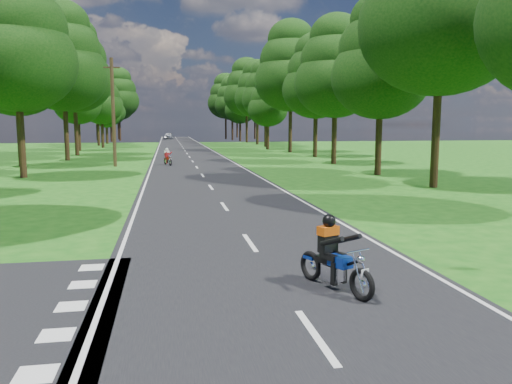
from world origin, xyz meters
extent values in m
plane|color=#165313|center=(0.00, 0.00, 0.00)|extent=(160.00, 160.00, 0.00)
cube|color=black|center=(0.00, 50.00, 0.01)|extent=(7.00, 140.00, 0.02)
cube|color=silver|center=(0.00, -4.00, 0.02)|extent=(0.12, 2.00, 0.01)
cube|color=silver|center=(0.00, 2.00, 0.02)|extent=(0.12, 2.00, 0.01)
cube|color=silver|center=(0.00, 8.00, 0.02)|extent=(0.12, 2.00, 0.01)
cube|color=silver|center=(0.00, 14.00, 0.02)|extent=(0.12, 2.00, 0.01)
cube|color=silver|center=(0.00, 20.00, 0.02)|extent=(0.12, 2.00, 0.01)
cube|color=silver|center=(0.00, 26.00, 0.02)|extent=(0.12, 2.00, 0.01)
cube|color=silver|center=(0.00, 32.00, 0.02)|extent=(0.12, 2.00, 0.01)
cube|color=silver|center=(0.00, 38.00, 0.02)|extent=(0.12, 2.00, 0.01)
cube|color=silver|center=(0.00, 44.00, 0.02)|extent=(0.12, 2.00, 0.01)
cube|color=silver|center=(0.00, 50.00, 0.02)|extent=(0.12, 2.00, 0.01)
cube|color=silver|center=(0.00, 56.00, 0.02)|extent=(0.12, 2.00, 0.01)
cube|color=silver|center=(0.00, 62.00, 0.02)|extent=(0.12, 2.00, 0.01)
cube|color=silver|center=(0.00, 68.00, 0.02)|extent=(0.12, 2.00, 0.01)
cube|color=silver|center=(0.00, 74.00, 0.02)|extent=(0.12, 2.00, 0.01)
cube|color=silver|center=(0.00, 80.00, 0.02)|extent=(0.12, 2.00, 0.01)
cube|color=silver|center=(0.00, 86.00, 0.02)|extent=(0.12, 2.00, 0.01)
cube|color=silver|center=(0.00, 92.00, 0.02)|extent=(0.12, 2.00, 0.01)
cube|color=silver|center=(0.00, 98.00, 0.02)|extent=(0.12, 2.00, 0.01)
cube|color=silver|center=(0.00, 104.00, 0.02)|extent=(0.12, 2.00, 0.01)
cube|color=silver|center=(0.00, 110.00, 0.02)|extent=(0.12, 2.00, 0.01)
cube|color=silver|center=(0.00, 116.00, 0.02)|extent=(0.12, 2.00, 0.01)
cube|color=silver|center=(-3.30, 50.00, 0.02)|extent=(0.10, 140.00, 0.01)
cube|color=silver|center=(3.30, 50.00, 0.02)|extent=(0.10, 140.00, 0.01)
cube|color=silver|center=(-3.80, -4.50, 0.02)|extent=(0.50, 0.50, 0.01)
cube|color=silver|center=(-3.80, -3.30, 0.02)|extent=(0.50, 0.50, 0.01)
cube|color=silver|center=(-3.80, -2.10, 0.02)|extent=(0.50, 0.50, 0.01)
cube|color=silver|center=(-3.80, -0.90, 0.02)|extent=(0.50, 0.50, 0.01)
cube|color=silver|center=(-3.80, 0.30, 0.02)|extent=(0.50, 0.50, 0.01)
cylinder|color=black|center=(-10.57, 20.76, 1.96)|extent=(0.40, 0.40, 3.91)
ellipsoid|color=black|center=(-10.57, 20.76, 6.78)|extent=(6.85, 6.85, 5.82)
ellipsoid|color=black|center=(-10.57, 20.76, 8.68)|extent=(5.87, 5.87, 4.99)
cylinder|color=black|center=(-12.94, 29.18, 1.90)|extent=(0.40, 0.40, 3.79)
ellipsoid|color=black|center=(-12.94, 29.18, 6.57)|extent=(6.64, 6.64, 5.64)
ellipsoid|color=black|center=(-12.94, 29.18, 8.41)|extent=(5.69, 5.69, 4.84)
ellipsoid|color=black|center=(-12.94, 29.18, 10.26)|extent=(4.27, 4.27, 3.63)
cylinder|color=black|center=(-10.82, 35.60, 2.16)|extent=(0.40, 0.40, 4.32)
ellipsoid|color=black|center=(-10.82, 35.60, 7.47)|extent=(7.56, 7.56, 6.42)
ellipsoid|color=black|center=(-10.82, 35.60, 9.58)|extent=(6.48, 6.48, 5.51)
ellipsoid|color=black|center=(-10.82, 35.60, 11.68)|extent=(4.86, 4.86, 4.13)
cylinder|color=black|center=(-11.26, 43.10, 2.20)|extent=(0.40, 0.40, 4.40)
ellipsoid|color=black|center=(-11.26, 43.10, 7.62)|extent=(7.71, 7.71, 6.55)
ellipsoid|color=black|center=(-11.26, 43.10, 9.77)|extent=(6.60, 6.60, 5.61)
ellipsoid|color=black|center=(-11.26, 43.10, 11.92)|extent=(4.95, 4.95, 4.21)
cylinder|color=black|center=(-12.61, 52.78, 1.60)|extent=(0.40, 0.40, 3.20)
ellipsoid|color=black|center=(-12.61, 52.78, 5.54)|extent=(5.60, 5.60, 4.76)
ellipsoid|color=black|center=(-12.61, 52.78, 7.10)|extent=(4.80, 4.80, 4.08)
ellipsoid|color=black|center=(-12.61, 52.78, 8.66)|extent=(3.60, 3.60, 3.06)
cylinder|color=black|center=(-10.75, 60.15, 1.61)|extent=(0.40, 0.40, 3.22)
ellipsoid|color=black|center=(-10.75, 60.15, 5.58)|extent=(5.64, 5.64, 4.79)
ellipsoid|color=black|center=(-10.75, 60.15, 7.15)|extent=(4.83, 4.83, 4.11)
ellipsoid|color=black|center=(-10.75, 60.15, 8.72)|extent=(3.62, 3.62, 3.08)
cylinder|color=black|center=(-12.29, 67.91, 1.80)|extent=(0.40, 0.40, 3.61)
ellipsoid|color=black|center=(-12.29, 67.91, 6.25)|extent=(6.31, 6.31, 5.37)
ellipsoid|color=black|center=(-12.29, 67.91, 8.01)|extent=(5.41, 5.41, 4.60)
ellipsoid|color=black|center=(-12.29, 67.91, 9.76)|extent=(4.06, 4.06, 3.45)
cylinder|color=black|center=(-11.94, 75.74, 1.33)|extent=(0.40, 0.40, 2.67)
ellipsoid|color=black|center=(-11.94, 75.74, 4.62)|extent=(4.67, 4.67, 3.97)
ellipsoid|color=black|center=(-11.94, 75.74, 5.92)|extent=(4.00, 4.00, 3.40)
ellipsoid|color=black|center=(-11.94, 75.74, 7.22)|extent=(3.00, 3.00, 2.55)
cylinder|color=black|center=(-12.18, 84.90, 1.54)|extent=(0.40, 0.40, 3.09)
ellipsoid|color=black|center=(-12.18, 84.90, 5.34)|extent=(5.40, 5.40, 4.59)
ellipsoid|color=black|center=(-12.18, 84.90, 6.85)|extent=(4.63, 4.63, 3.93)
ellipsoid|color=black|center=(-12.18, 84.90, 8.35)|extent=(3.47, 3.47, 2.95)
cylinder|color=black|center=(-11.23, 91.41, 2.24)|extent=(0.40, 0.40, 4.48)
ellipsoid|color=black|center=(-11.23, 91.41, 7.75)|extent=(7.84, 7.84, 6.66)
ellipsoid|color=black|center=(-11.23, 91.41, 9.94)|extent=(6.72, 6.72, 5.71)
ellipsoid|color=black|center=(-11.23, 91.41, 12.12)|extent=(5.04, 5.04, 4.28)
cylinder|color=black|center=(-12.28, 100.39, 2.05)|extent=(0.40, 0.40, 4.09)
ellipsoid|color=black|center=(-12.28, 100.39, 7.09)|extent=(7.16, 7.16, 6.09)
ellipsoid|color=black|center=(-12.28, 100.39, 9.08)|extent=(6.14, 6.14, 5.22)
ellipsoid|color=black|center=(-12.28, 100.39, 11.08)|extent=(4.61, 4.61, 3.92)
cylinder|color=black|center=(11.06, 12.20, 2.28)|extent=(0.40, 0.40, 4.56)
ellipsoid|color=black|center=(11.06, 12.20, 7.89)|extent=(7.98, 7.98, 6.78)
cylinder|color=black|center=(10.92, 18.69, 1.75)|extent=(0.40, 0.40, 3.49)
ellipsoid|color=black|center=(10.92, 18.69, 6.05)|extent=(6.12, 6.12, 5.20)
ellipsoid|color=black|center=(10.92, 18.69, 7.75)|extent=(5.24, 5.24, 4.46)
ellipsoid|color=black|center=(10.92, 18.69, 9.46)|extent=(3.93, 3.93, 3.34)
cylinder|color=black|center=(11.06, 27.58, 1.85)|extent=(0.40, 0.40, 3.69)
ellipsoid|color=black|center=(11.06, 27.58, 6.39)|extent=(6.46, 6.46, 5.49)
ellipsoid|color=black|center=(11.06, 27.58, 8.19)|extent=(5.54, 5.54, 4.71)
ellipsoid|color=black|center=(11.06, 27.58, 9.99)|extent=(4.15, 4.15, 3.53)
cylinder|color=black|center=(12.17, 36.42, 1.87)|extent=(0.40, 0.40, 3.74)
ellipsoid|color=black|center=(12.17, 36.42, 6.48)|extent=(6.55, 6.55, 5.57)
ellipsoid|color=black|center=(12.17, 36.42, 8.31)|extent=(5.62, 5.62, 4.77)
ellipsoid|color=black|center=(12.17, 36.42, 10.13)|extent=(4.21, 4.21, 3.58)
cylinder|color=black|center=(11.72, 44.72, 2.32)|extent=(0.40, 0.40, 4.64)
ellipsoid|color=black|center=(11.72, 44.72, 8.04)|extent=(8.12, 8.12, 6.91)
ellipsoid|color=black|center=(11.72, 44.72, 10.30)|extent=(6.96, 6.96, 5.92)
ellipsoid|color=black|center=(11.72, 44.72, 12.56)|extent=(5.22, 5.22, 4.44)
cylinder|color=black|center=(10.55, 51.92, 1.45)|extent=(0.40, 0.40, 2.91)
ellipsoid|color=black|center=(10.55, 51.92, 5.03)|extent=(5.09, 5.09, 4.33)
ellipsoid|color=black|center=(10.55, 51.92, 6.45)|extent=(4.36, 4.36, 3.71)
ellipsoid|color=black|center=(10.55, 51.92, 7.87)|extent=(3.27, 3.27, 2.78)
cylinder|color=black|center=(11.77, 59.40, 1.94)|extent=(0.40, 0.40, 3.88)
ellipsoid|color=black|center=(11.77, 59.40, 6.71)|extent=(6.78, 6.78, 5.77)
ellipsoid|color=black|center=(11.77, 59.40, 8.60)|extent=(5.81, 5.81, 4.94)
ellipsoid|color=black|center=(11.77, 59.40, 10.49)|extent=(4.36, 4.36, 3.71)
cylinder|color=black|center=(12.10, 67.87, 2.09)|extent=(0.40, 0.40, 4.18)
ellipsoid|color=black|center=(12.10, 67.87, 7.23)|extent=(7.31, 7.31, 6.21)
ellipsoid|color=black|center=(12.10, 67.87, 9.27)|extent=(6.27, 6.27, 5.33)
ellipsoid|color=black|center=(12.10, 67.87, 11.31)|extent=(4.70, 4.70, 4.00)
cylinder|color=black|center=(11.80, 76.83, 2.32)|extent=(0.40, 0.40, 4.63)
ellipsoid|color=black|center=(11.80, 76.83, 8.02)|extent=(8.11, 8.11, 6.89)
ellipsoid|color=black|center=(11.80, 76.83, 10.28)|extent=(6.95, 6.95, 5.91)
ellipsoid|color=black|center=(11.80, 76.83, 12.54)|extent=(5.21, 5.21, 4.43)
cylinder|color=black|center=(11.69, 84.12, 1.68)|extent=(0.40, 0.40, 3.36)
ellipsoid|color=black|center=(11.69, 84.12, 5.82)|extent=(5.88, 5.88, 5.00)
ellipsoid|color=black|center=(11.69, 84.12, 7.46)|extent=(5.04, 5.04, 4.29)
ellipsoid|color=black|center=(11.69, 84.12, 9.10)|extent=(3.78, 3.78, 3.21)
cylinder|color=black|center=(11.14, 91.34, 2.04)|extent=(0.40, 0.40, 4.09)
ellipsoid|color=black|center=(11.14, 91.34, 7.07)|extent=(7.15, 7.15, 6.08)
ellipsoid|color=black|center=(11.14, 91.34, 9.07)|extent=(6.13, 6.13, 5.21)
ellipsoid|color=black|center=(11.14, 91.34, 11.06)|extent=(4.60, 4.60, 3.91)
cylinder|color=black|center=(10.68, 99.10, 2.24)|extent=(0.40, 0.40, 4.48)
ellipsoid|color=black|center=(10.68, 99.10, 7.76)|extent=(7.84, 7.84, 6.66)
ellipsoid|color=black|center=(10.68, 99.10, 9.94)|extent=(6.72, 6.72, 5.71)
ellipsoid|color=black|center=(10.68, 99.10, 12.13)|extent=(5.04, 5.04, 4.28)
cylinder|color=black|center=(-14.00, 110.00, 1.92)|extent=(0.40, 0.40, 3.84)
ellipsoid|color=black|center=(-14.00, 110.00, 6.65)|extent=(6.72, 6.72, 5.71)
ellipsoid|color=black|center=(-14.00, 110.00, 8.52)|extent=(5.76, 5.76, 4.90)
ellipsoid|color=black|center=(-14.00, 110.00, 10.39)|extent=(4.32, 4.32, 3.67)
cylinder|color=black|center=(15.00, 112.00, 2.08)|extent=(0.40, 0.40, 4.16)
ellipsoid|color=black|center=(15.00, 112.00, 7.20)|extent=(7.28, 7.28, 6.19)
ellipsoid|color=black|center=(15.00, 112.00, 9.23)|extent=(6.24, 6.24, 5.30)
ellipsoid|color=black|center=(15.00, 112.00, 11.26)|extent=(4.68, 4.68, 3.98)
cylinder|color=black|center=(-16.00, 95.00, 1.76)|extent=(0.40, 0.40, 3.52)
ellipsoid|color=black|center=(-16.00, 95.00, 6.09)|extent=(6.16, 6.16, 5.24)
ellipsoid|color=black|center=(-16.00, 95.00, 7.81)|extent=(5.28, 5.28, 4.49)
ellipsoid|color=black|center=(-16.00, 95.00, 9.53)|extent=(3.96, 3.96, 3.37)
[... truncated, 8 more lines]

